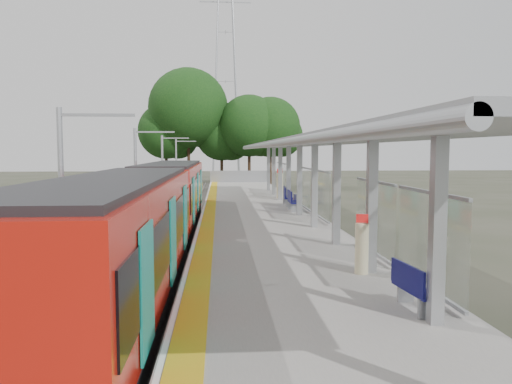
% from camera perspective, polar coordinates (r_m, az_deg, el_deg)
% --- Properties ---
extents(trackbed, '(3.00, 70.00, 0.24)m').
position_cam_1_polar(trackbed, '(27.27, -9.39, -4.03)').
color(trackbed, '#59544C').
rests_on(trackbed, ground).
extents(platform, '(6.00, 50.00, 1.00)m').
position_cam_1_polar(platform, '(27.17, 0.11, -3.19)').
color(platform, gray).
rests_on(platform, ground).
extents(tactile_strip, '(0.60, 50.00, 0.02)m').
position_cam_1_polar(tactile_strip, '(27.04, -5.29, -2.15)').
color(tactile_strip, gold).
rests_on(tactile_strip, platform).
extents(end_fence, '(6.00, 0.10, 1.20)m').
position_cam_1_polar(end_fence, '(51.90, -1.94, 1.79)').
color(end_fence, '#9EA0A5').
rests_on(end_fence, platform).
extents(train, '(2.74, 27.60, 3.62)m').
position_cam_1_polar(train, '(19.32, -11.56, -1.86)').
color(train, black).
rests_on(train, ground).
extents(canopy, '(3.27, 38.00, 3.66)m').
position_cam_1_polar(canopy, '(23.31, 4.77, 4.61)').
color(canopy, '#9EA0A5').
rests_on(canopy, platform).
extents(pylon, '(8.00, 4.00, 38.00)m').
position_cam_1_polar(pylon, '(81.21, -3.50, 15.17)').
color(pylon, '#9EA0A5').
rests_on(pylon, ground).
extents(tree_cluster, '(19.52, 9.60, 14.14)m').
position_cam_1_polar(tree_cluster, '(60.57, -4.83, 8.11)').
color(tree_cluster, '#382316').
rests_on(tree_cluster, ground).
extents(catenary_masts, '(2.08, 48.16, 5.40)m').
position_cam_1_polar(catenary_masts, '(26.22, -13.40, 1.69)').
color(catenary_masts, '#9EA0A5').
rests_on(catenary_masts, ground).
extents(bench_near, '(0.55, 1.42, 0.94)m').
position_cam_1_polar(bench_near, '(10.75, 17.41, -10.23)').
color(bench_near, '#111053').
rests_on(bench_near, platform).
extents(bench_mid, '(0.52, 1.62, 1.10)m').
position_cam_1_polar(bench_mid, '(27.00, 4.13, -0.94)').
color(bench_mid, '#111053').
rests_on(bench_mid, platform).
extents(bench_far, '(0.63, 1.69, 1.13)m').
position_cam_1_polar(bench_far, '(29.45, 3.51, -0.44)').
color(bench_far, '#111053').
rests_on(bench_far, platform).
extents(info_pillar_near, '(0.36, 0.36, 1.58)m').
position_cam_1_polar(info_pillar_near, '(13.48, 11.99, -6.27)').
color(info_pillar_near, beige).
rests_on(info_pillar_near, platform).
extents(info_pillar_far, '(0.46, 0.46, 2.03)m').
position_cam_1_polar(info_pillar_far, '(34.20, 2.74, 0.75)').
color(info_pillar_far, beige).
rests_on(info_pillar_far, platform).
extents(litter_bin, '(0.51, 0.51, 0.84)m').
position_cam_1_polar(litter_bin, '(27.99, 4.67, -1.08)').
color(litter_bin, '#9EA0A5').
rests_on(litter_bin, platform).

